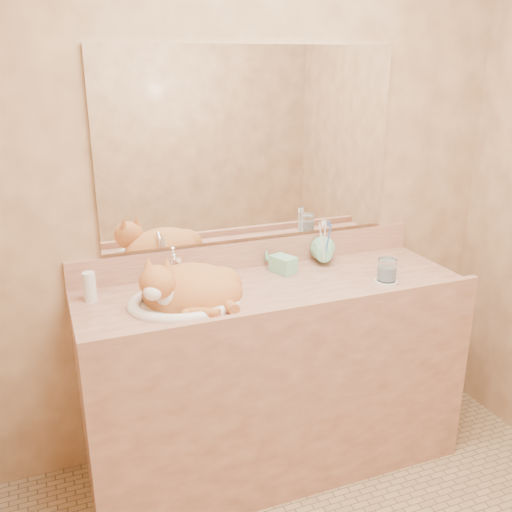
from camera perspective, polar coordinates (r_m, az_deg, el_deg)
name	(u,v)px	position (r m, az deg, el deg)	size (l,w,h in m)	color
wall_back	(251,178)	(2.47, -0.54, 7.80)	(2.40, 0.02, 2.50)	#906341
vanity_counter	(274,378)	(2.53, 1.77, -12.06)	(1.60, 0.55, 0.85)	brown
mirror	(252,146)	(2.43, -0.45, 10.98)	(1.30, 0.02, 0.80)	white
sink_basin	(185,286)	(2.18, -7.13, -3.02)	(0.43, 0.36, 0.14)	white
faucet	(174,269)	(2.33, -8.17, -1.31)	(0.04, 0.11, 0.16)	white
cat	(188,287)	(2.19, -6.82, -3.12)	(0.39, 0.32, 0.21)	#B45E29
soap_dispenser	(293,258)	(2.43, 3.70, -0.16)	(0.07, 0.08, 0.16)	#7DC9A2
toothbrush_cup	(324,256)	(2.55, 6.86, -0.05)	(0.12, 0.12, 0.11)	#7DC9A2
toothbrushes	(325,240)	(2.52, 6.93, 1.61)	(0.04, 0.04, 0.22)	silver
saucer	(386,281)	(2.44, 12.88, -2.49)	(0.10, 0.10, 0.01)	white
water_glass	(387,270)	(2.42, 12.97, -1.35)	(0.08, 0.08, 0.09)	silver
lotion_bottle	(90,287)	(2.28, -16.29, -2.98)	(0.05, 0.05, 0.12)	silver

